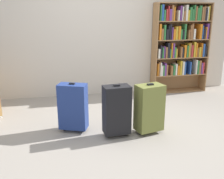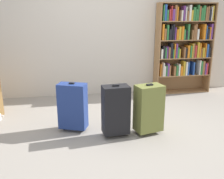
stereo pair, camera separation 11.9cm
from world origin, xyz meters
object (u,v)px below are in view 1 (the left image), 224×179
Objects in this scene: bookshelf at (180,44)px; suitcase_navy_blue at (73,107)px; suitcase_black at (117,110)px; suitcase_olive at (149,108)px.

suitcase_navy_blue is (-2.32, -1.52, -0.64)m from bookshelf.
suitcase_black is at bearing -25.87° from suitcase_navy_blue.
suitcase_olive is at bearing -15.00° from suitcase_navy_blue.
bookshelf reaches higher than suitcase_navy_blue.
suitcase_navy_blue is (-0.56, 0.27, -0.01)m from suitcase_black.
bookshelf is at bearing 54.11° from suitcase_olive.
bookshelf reaches higher than suitcase_black.
suitcase_black is 1.02× the size of suitcase_olive.
suitcase_black is at bearing -134.43° from bookshelf.
suitcase_olive is at bearing -0.19° from suitcase_black.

